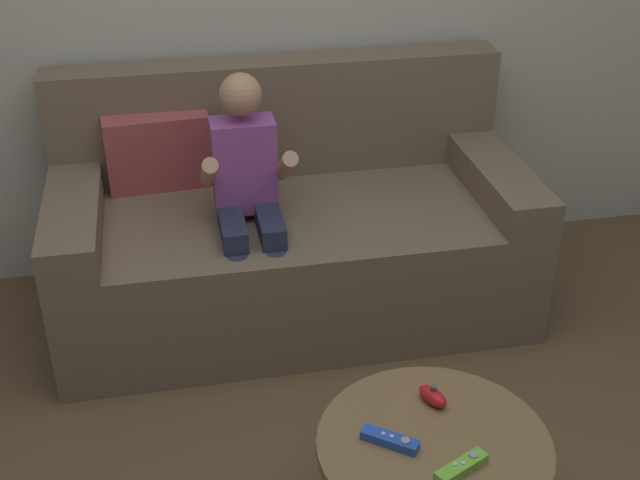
{
  "coord_description": "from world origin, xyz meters",
  "views": [
    {
      "loc": [
        -0.39,
        -1.3,
        1.8
      ],
      "look_at": [
        0.01,
        0.72,
        0.61
      ],
      "focal_mm": 46.95,
      "sensor_mm": 36.0,
      "label": 1
    }
  ],
  "objects_px": {
    "couch": "(288,230)",
    "game_remote_lime_near_edge": "(461,466)",
    "person_seated_on_couch": "(248,197)",
    "coffee_table": "(433,452)",
    "nunchuk_red": "(433,396)",
    "game_remote_blue_far_corner": "(390,440)"
  },
  "relations": [
    {
      "from": "person_seated_on_couch",
      "to": "nunchuk_red",
      "type": "height_order",
      "value": "person_seated_on_couch"
    },
    {
      "from": "game_remote_blue_far_corner",
      "to": "person_seated_on_couch",
      "type": "bearing_deg",
      "value": 101.17
    },
    {
      "from": "couch",
      "to": "game_remote_blue_far_corner",
      "type": "distance_m",
      "value": 1.22
    },
    {
      "from": "couch",
      "to": "game_remote_blue_far_corner",
      "type": "relative_size",
      "value": 12.45
    },
    {
      "from": "couch",
      "to": "game_remote_lime_near_edge",
      "type": "xyz_separation_m",
      "value": [
        0.18,
        -1.33,
        0.1
      ]
    },
    {
      "from": "couch",
      "to": "game_remote_lime_near_edge",
      "type": "bearing_deg",
      "value": -82.19
    },
    {
      "from": "couch",
      "to": "coffee_table",
      "type": "bearing_deg",
      "value": -82.91
    },
    {
      "from": "person_seated_on_couch",
      "to": "game_remote_blue_far_corner",
      "type": "distance_m",
      "value": 1.07
    },
    {
      "from": "game_remote_lime_near_edge",
      "to": "nunchuk_red",
      "type": "distance_m",
      "value": 0.24
    },
    {
      "from": "couch",
      "to": "game_remote_lime_near_edge",
      "type": "height_order",
      "value": "couch"
    },
    {
      "from": "couch",
      "to": "person_seated_on_couch",
      "type": "height_order",
      "value": "person_seated_on_couch"
    },
    {
      "from": "game_remote_lime_near_edge",
      "to": "coffee_table",
      "type": "bearing_deg",
      "value": 106.06
    },
    {
      "from": "game_remote_lime_near_edge",
      "to": "person_seated_on_couch",
      "type": "bearing_deg",
      "value": 106.5
    },
    {
      "from": "coffee_table",
      "to": "couch",
      "type": "bearing_deg",
      "value": 97.09
    },
    {
      "from": "game_remote_lime_near_edge",
      "to": "game_remote_blue_far_corner",
      "type": "height_order",
      "value": "same"
    },
    {
      "from": "game_remote_blue_far_corner",
      "to": "game_remote_lime_near_edge",
      "type": "bearing_deg",
      "value": -39.76
    },
    {
      "from": "couch",
      "to": "game_remote_lime_near_edge",
      "type": "relative_size",
      "value": 11.71
    },
    {
      "from": "person_seated_on_couch",
      "to": "nunchuk_red",
      "type": "distance_m",
      "value": 0.99
    },
    {
      "from": "coffee_table",
      "to": "nunchuk_red",
      "type": "bearing_deg",
      "value": 73.89
    },
    {
      "from": "couch",
      "to": "coffee_table",
      "type": "height_order",
      "value": "couch"
    },
    {
      "from": "couch",
      "to": "coffee_table",
      "type": "distance_m",
      "value": 1.24
    },
    {
      "from": "couch",
      "to": "nunchuk_red",
      "type": "height_order",
      "value": "couch"
    }
  ]
}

